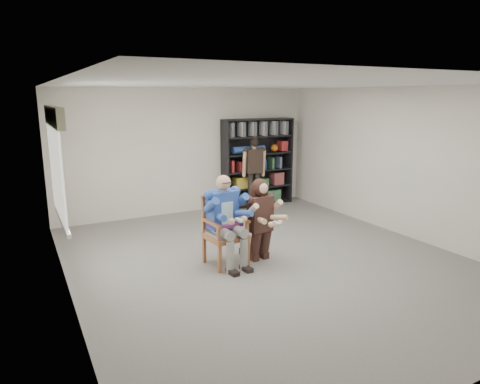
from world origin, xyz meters
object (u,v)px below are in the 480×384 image
seated_man (226,220)px  bookshelf (258,163)px  standing_man (254,174)px  armchair (226,231)px  kneeling_woman (261,221)px

seated_man → bookshelf: size_ratio=0.69×
seated_man → standing_man: standing_man is taller
standing_man → bookshelf: bearing=62.0°
armchair → bookshelf: bearing=47.4°
armchair → standing_man: standing_man is taller
armchair → kneeling_woman: (0.58, -0.12, 0.11)m
armchair → seated_man: bearing=84.9°
kneeling_woman → seated_man: bearing=163.2°
seated_man → kneeling_woman: (0.58, -0.12, -0.06)m
bookshelf → standing_man: 0.49m
seated_man → kneeling_woman: bearing=-16.8°
armchair → standing_man: size_ratio=0.66×
bookshelf → standing_man: bearing=-130.3°
seated_man → standing_man: (2.08, 2.74, 0.12)m
seated_man → bookshelf: bookshelf is taller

